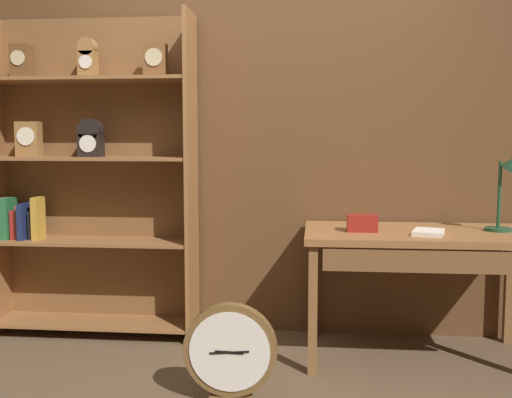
% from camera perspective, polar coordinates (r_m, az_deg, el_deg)
% --- Properties ---
extents(back_wood_panel, '(4.80, 0.05, 2.60)m').
position_cam_1_polar(back_wood_panel, '(3.94, 0.99, 5.85)').
color(back_wood_panel, brown).
rests_on(back_wood_panel, ground).
extents(bookshelf, '(1.36, 0.33, 2.09)m').
position_cam_1_polar(bookshelf, '(4.03, -16.04, 2.00)').
color(bookshelf, brown).
rests_on(bookshelf, ground).
extents(workbench, '(1.34, 0.74, 0.76)m').
position_cam_1_polar(workbench, '(3.57, 15.59, -4.33)').
color(workbench, brown).
rests_on(workbench, ground).
extents(desk_lamp, '(0.21, 0.21, 0.47)m').
position_cam_1_polar(desk_lamp, '(3.68, 23.17, 1.27)').
color(desk_lamp, '#1E472D').
rests_on(desk_lamp, workbench).
extents(toolbox_small, '(0.17, 0.12, 0.10)m').
position_cam_1_polar(toolbox_small, '(3.48, 10.21, -2.30)').
color(toolbox_small, maroon).
rests_on(toolbox_small, workbench).
extents(open_repair_manual, '(0.22, 0.26, 0.02)m').
position_cam_1_polar(open_repair_manual, '(3.46, 16.32, -3.10)').
color(open_repair_manual, silver).
rests_on(open_repair_manual, workbench).
extents(round_clock_large, '(0.46, 0.11, 0.50)m').
position_cam_1_polar(round_clock_large, '(2.98, -2.49, -14.63)').
color(round_clock_large, brown).
rests_on(round_clock_large, ground).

